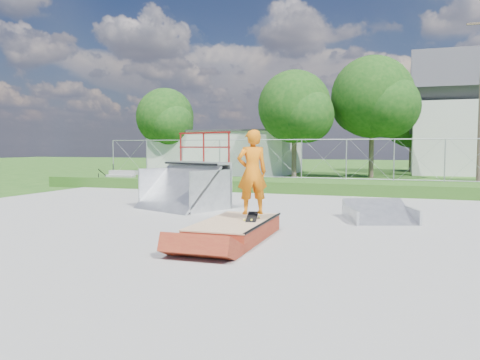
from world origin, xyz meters
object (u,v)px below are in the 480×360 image
at_px(skater, 252,175).
at_px(quarter_pipe, 181,171).
at_px(grind_box, 235,230).
at_px(flat_bank_ramp, 380,213).

bearing_deg(skater, quarter_pipe, -77.33).
relative_size(grind_box, quarter_pipe, 1.12).
xyz_separation_m(grind_box, quarter_pipe, (-3.18, 3.93, 1.02)).
height_order(grind_box, skater, skater).
xyz_separation_m(grind_box, skater, (0.29, 0.31, 1.15)).
height_order(flat_bank_ramp, skater, skater).
bearing_deg(grind_box, quarter_pipe, 128.41).
relative_size(quarter_pipe, flat_bank_ramp, 1.42).
xyz_separation_m(quarter_pipe, flat_bank_ramp, (5.99, -0.50, -0.97)).
xyz_separation_m(grind_box, flat_bank_ramp, (2.81, 3.43, 0.04)).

